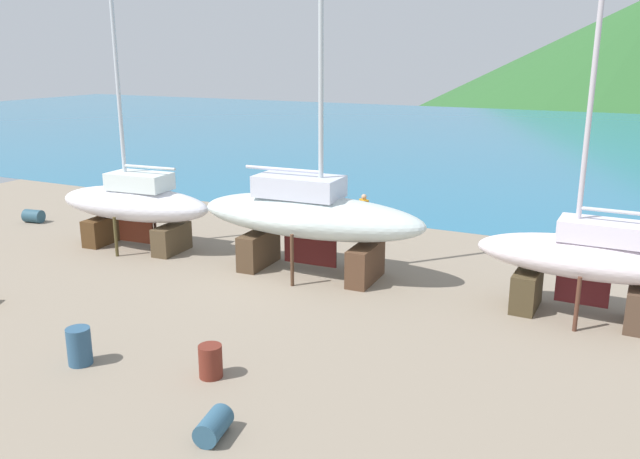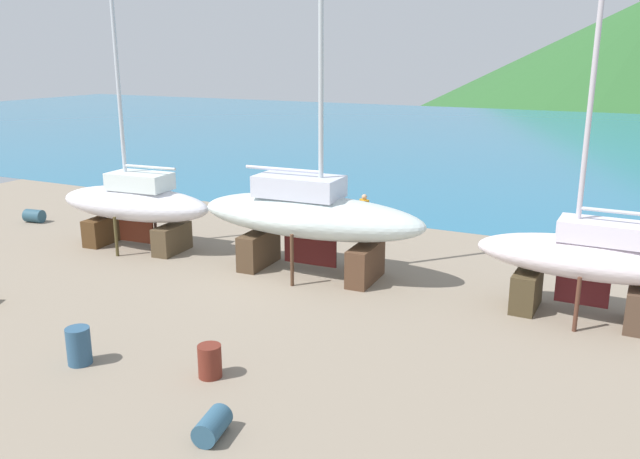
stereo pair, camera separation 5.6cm
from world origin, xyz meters
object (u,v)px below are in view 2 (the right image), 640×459
at_px(sailboat_far_slipway, 135,204).
at_px(barrel_rust_mid, 210,361).
at_px(barrel_rust_far, 212,426).
at_px(sailboat_small_center, 309,217).
at_px(worker, 364,214).
at_px(barrel_tipped_left, 79,346).
at_px(barrel_tipped_center, 34,216).
at_px(sailboat_mid_port, 586,261).

relative_size(sailboat_far_slipway, barrel_rust_mid, 13.26).
bearing_deg(barrel_rust_far, sailboat_small_center, 106.69).
bearing_deg(worker, barrel_rust_far, 53.50).
relative_size(sailboat_small_center, worker, 6.87).
bearing_deg(barrel_tipped_left, barrel_rust_far, -13.66).
bearing_deg(worker, barrel_tipped_center, -29.96).
height_order(barrel_tipped_left, barrel_rust_mid, barrel_tipped_left).
height_order(sailboat_far_slipway, barrel_rust_far, sailboat_far_slipway).
relative_size(barrel_tipped_center, barrel_rust_far, 0.96).
height_order(sailboat_small_center, barrel_tipped_left, sailboat_small_center).
distance_m(sailboat_mid_port, barrel_tipped_center, 23.43).
height_order(sailboat_mid_port, worker, sailboat_mid_port).
height_order(sailboat_small_center, barrel_rust_far, sailboat_small_center).
bearing_deg(barrel_tipped_center, sailboat_small_center, -2.67).
relative_size(sailboat_mid_port, barrel_tipped_center, 10.75).
bearing_deg(worker, sailboat_mid_port, 101.25).
distance_m(worker, barrel_tipped_left, 14.17).
distance_m(sailboat_small_center, sailboat_far_slipway, 7.50).
height_order(sailboat_far_slipway, worker, sailboat_far_slipway).
bearing_deg(barrel_rust_mid, sailboat_far_slipway, 139.95).
bearing_deg(sailboat_far_slipway, sailboat_small_center, 178.06).
distance_m(worker, barrel_tipped_center, 15.02).
bearing_deg(sailboat_far_slipway, barrel_tipped_left, 119.48).
height_order(worker, barrel_rust_mid, worker).
height_order(sailboat_far_slipway, barrel_tipped_center, sailboat_far_slipway).
distance_m(barrel_tipped_left, barrel_rust_far, 5.00).
bearing_deg(worker, sailboat_small_center, 44.06).
bearing_deg(sailboat_small_center, barrel_rust_far, -75.71).
relative_size(sailboat_far_slipway, worker, 6.03).
bearing_deg(barrel_rust_mid, barrel_tipped_left, -164.81).
bearing_deg(barrel_rust_far, sailboat_mid_port, 58.91).
bearing_deg(barrel_tipped_left, barrel_rust_mid, 15.19).
bearing_deg(sailboat_small_center, sailboat_mid_port, -2.28).
bearing_deg(sailboat_far_slipway, barrel_rust_mid, 135.67).
bearing_deg(sailboat_mid_port, barrel_tipped_center, -0.64).
xyz_separation_m(sailboat_mid_port, barrel_tipped_center, (-23.37, 0.66, -1.45)).
relative_size(sailboat_small_center, barrel_tipped_center, 14.22).
height_order(sailboat_mid_port, barrel_rust_far, sailboat_mid_port).
xyz_separation_m(barrel_rust_mid, barrel_tipped_center, (-15.86, 8.46, -0.11)).
xyz_separation_m(sailboat_far_slipway, barrel_tipped_left, (5.59, -8.37, -1.28)).
distance_m(sailboat_mid_port, barrel_rust_mid, 10.91).
xyz_separation_m(worker, barrel_tipped_left, (-1.68, -14.06, -0.45)).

